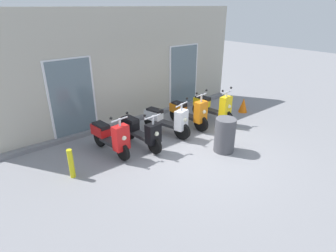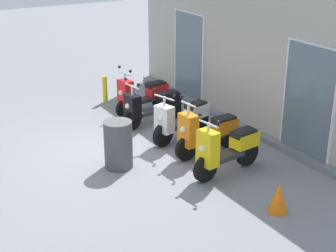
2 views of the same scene
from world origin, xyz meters
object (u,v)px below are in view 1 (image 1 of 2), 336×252
Objects in this scene: scooter_red at (111,136)px; scooter_white at (167,120)px; scooter_orange at (189,112)px; curb_bollard at (71,164)px; scooter_black at (141,131)px; scooter_yellow at (213,107)px; trash_bin at (225,135)px; traffic_cone at (243,105)px.

scooter_white is at bearing -0.39° from scooter_red.
scooter_orange is 4.00m from curb_bollard.
curb_bollard is (-3.06, -0.41, -0.12)m from scooter_white.
scooter_yellow is (2.85, -0.03, 0.04)m from scooter_black.
curb_bollard is (-2.03, -0.26, -0.12)m from scooter_black.
scooter_black is 2.25m from trash_bin.
curb_bollard is 6.41m from traffic_cone.
scooter_white is 2.32× the size of curb_bollard.
trash_bin is at bearing -45.47° from scooter_black.
scooter_yellow is (3.66, -0.19, 0.02)m from scooter_red.
trash_bin is (3.61, -1.34, 0.11)m from curb_bollard.
trash_bin is at bearing -72.56° from scooter_white.
scooter_red is 1.84m from scooter_white.
scooter_red is 0.96× the size of scooter_yellow.
scooter_orange reaches higher than trash_bin.
scooter_white is 1.03× the size of scooter_orange.
scooter_black is 1.04m from scooter_white.
curb_bollard is at bearing -160.82° from scooter_red.
scooter_yellow is 1.55m from traffic_cone.
scooter_white reaches higher than scooter_black.
scooter_yellow is at bearing -0.58° from scooter_black.
curb_bollard is at bearing -172.33° from scooter_white.
traffic_cone is (6.41, 0.14, -0.09)m from curb_bollard.
traffic_cone is at bearing -1.56° from scooter_black.
scooter_red is 3.67m from scooter_yellow.
curb_bollard is (-1.22, -0.42, -0.14)m from scooter_red.
scooter_red is 2.17× the size of curb_bollard.
scooter_orange is at bearing 6.13° from curb_bollard.
scooter_white is at bearing -179.03° from scooter_orange.
curb_bollard is (-4.88, -0.23, -0.15)m from scooter_yellow.
scooter_orange is (0.92, 0.02, 0.02)m from scooter_white.
traffic_cone is (1.52, -0.09, -0.24)m from scooter_yellow.
scooter_white is (1.03, 0.15, -0.00)m from scooter_black.
scooter_black is at bearing -11.20° from scooter_red.
scooter_yellow reaches higher than scooter_red.
traffic_cone is (2.43, -0.28, -0.22)m from scooter_orange.
trash_bin is (-0.37, -1.77, -0.02)m from scooter_orange.
scooter_orange is at bearing 167.96° from scooter_yellow.
scooter_red reaches higher than traffic_cone.
scooter_yellow reaches higher than scooter_white.
scooter_red is 2.92× the size of traffic_cone.
scooter_white is (1.84, -0.01, -0.02)m from scooter_red.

